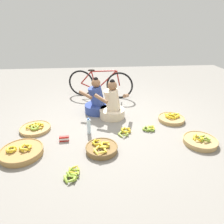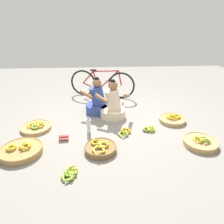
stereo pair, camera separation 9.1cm
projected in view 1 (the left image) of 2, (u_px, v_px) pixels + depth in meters
The scene contains 14 objects.
ground_plane at pixel (111, 124), 3.95m from camera, with size 10.00×10.00×0.00m, color gray.
vendor_woman_front at pixel (112, 105), 4.11m from camera, with size 0.74×0.53×0.82m.
vendor_woman_behind at pixel (97, 101), 4.33m from camera, with size 0.75×0.52×0.79m.
bicycle_leaning at pixel (100, 84), 5.15m from camera, with size 1.65×0.52×0.73m.
banana_basket_mid_right at pixel (35, 128), 3.72m from camera, with size 0.56×0.56×0.13m.
banana_basket_front_left at pixel (21, 152), 3.04m from camera, with size 0.64×0.64×0.17m.
banana_basket_mid_left at pixel (200, 141), 3.32m from camera, with size 0.55×0.55×0.15m.
banana_basket_front_right at pixel (102, 148), 3.12m from camera, with size 0.51×0.51×0.15m.
banana_basket_back_left at pixel (171, 118), 4.06m from camera, with size 0.53×0.53×0.15m.
loose_bananas_back_right at pixel (149, 129), 3.72m from camera, with size 0.27×0.23×0.08m.
loose_bananas_front_center at pixel (125, 132), 3.61m from camera, with size 0.28×0.32×0.09m.
loose_bananas_near_vendor at pixel (72, 175), 2.63m from camera, with size 0.23×0.33×0.09m.
water_bottle at pixel (89, 126), 3.58m from camera, with size 0.07×0.07×0.30m.
packet_carton_stack at pixel (64, 139), 3.38m from camera, with size 0.17×0.07×0.09m.
Camera 1 is at (-0.30, -3.46, 1.90)m, focal length 32.10 mm.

